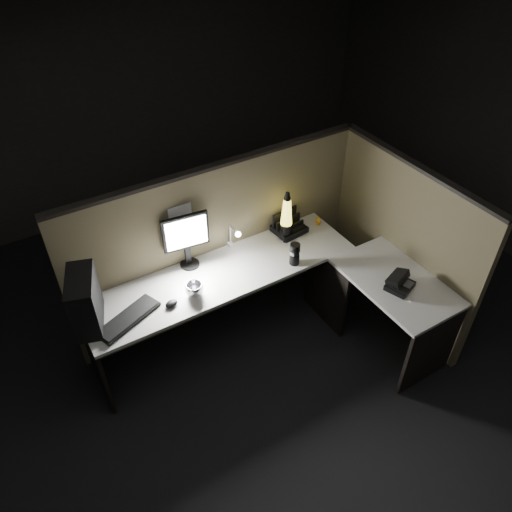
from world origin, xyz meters
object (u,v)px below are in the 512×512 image
pc_tower (85,301)px  keyboard (128,319)px  monitor (186,236)px  lava_lamp (286,219)px  desk_phone (399,283)px

pc_tower → keyboard: (0.24, -0.12, -0.20)m
monitor → lava_lamp: (0.89, -0.11, -0.10)m
monitor → keyboard: bearing=-145.9°
pc_tower → monitor: 0.92m
monitor → desk_phone: bearing=-34.1°
lava_lamp → desk_phone: (0.39, -1.00, -0.15)m
pc_tower → lava_lamp: size_ratio=0.92×
pc_tower → keyboard: pc_tower is taller
pc_tower → desk_phone: bearing=-3.9°
keyboard → monitor: bearing=5.3°
pc_tower → desk_phone: pc_tower is taller
monitor → keyboard: size_ratio=0.96×
monitor → desk_phone: size_ratio=1.93×
monitor → desk_phone: (1.28, -1.11, -0.25)m
pc_tower → keyboard: size_ratio=0.84×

